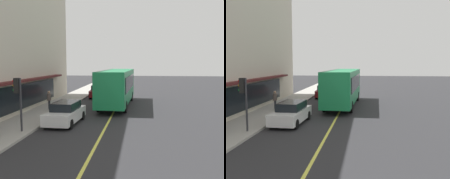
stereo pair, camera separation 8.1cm
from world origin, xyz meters
The scene contains 8 objects.
ground centered at (0.00, 0.00, 0.00)m, with size 120.00×120.00×0.00m, color #28282B.
sidewalk centered at (0.00, 5.77, 0.07)m, with size 80.00×3.10×0.15m, color #9E9B93.
lane_centre_stripe centered at (0.00, 0.00, 0.00)m, with size 36.00×0.16×0.01m, color #D8D14C.
bus centered at (2.47, -0.02, 1.99)m, with size 11.22×2.96×3.50m.
traffic_light centered at (-8.26, 4.95, 2.53)m, with size 0.30×0.52×3.20m.
car_white centered at (-5.40, 2.93, 0.74)m, with size 4.38×2.02×1.52m.
car_maroon centered at (8.31, 2.83, 0.74)m, with size 4.40×2.06×1.52m.
pedestrian_mid_block centered at (-1.05, 5.67, 1.13)m, with size 0.34×0.34×1.64m.
Camera 2 is at (-22.71, -2.30, 4.26)m, focal length 41.45 mm.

